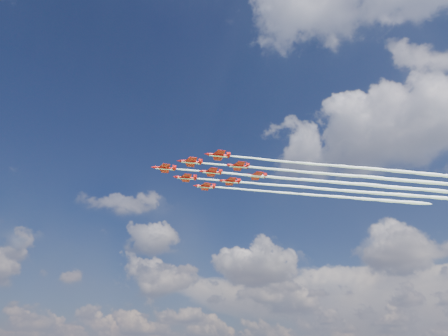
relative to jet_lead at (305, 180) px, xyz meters
The scene contains 9 objects.
jet_lead is the anchor object (origin of this frame).
jet_row2_port 11.88m from the jet_lead, ahead, with size 85.17×88.09×2.43m.
jet_row2_starb 11.88m from the jet_lead, 85.36° to the left, with size 85.17×88.09×2.43m.
jet_row3_port 23.76m from the jet_lead, ahead, with size 85.17×88.09×2.43m.
jet_row3_centre 18.37m from the jet_lead, 45.99° to the left, with size 85.17×88.09×2.43m.
jet_row3_starb 23.76m from the jet_lead, 85.36° to the left, with size 85.17×88.09×2.43m.
jet_row4_port 28.56m from the jet_lead, 30.69° to the left, with size 85.17×88.09×2.43m.
jet_row4_starb 28.56m from the jet_lead, 61.29° to the left, with size 85.17×88.09×2.43m.
jet_tail 36.74m from the jet_lead, 45.99° to the left, with size 85.17×88.09×2.43m.
Camera 1 is at (91.79, -124.60, 4.00)m, focal length 35.00 mm.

